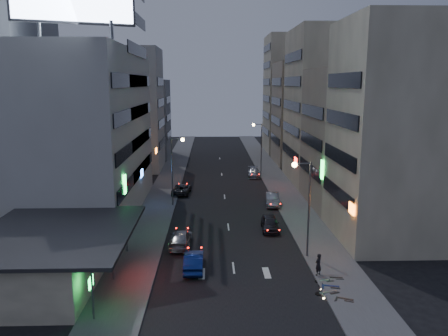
{
  "coord_description": "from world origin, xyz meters",
  "views": [
    {
      "loc": [
        -1.75,
        -28.31,
        14.38
      ],
      "look_at": [
        -0.32,
        18.12,
        5.31
      ],
      "focal_mm": 35.0,
      "sensor_mm": 36.0,
      "label": 1
    }
  ],
  "objects_px": {
    "road_car_silver": "(180,239)",
    "scooter_blue": "(340,279)",
    "scooter_black_a": "(355,292)",
    "parked_car_left": "(182,189)",
    "person": "(318,264)",
    "parked_car_right_near": "(270,223)",
    "scooter_silver_a": "(335,282)",
    "scooter_silver_b": "(332,273)",
    "parked_car_right_far": "(254,172)",
    "parked_car_right_mid": "(272,199)",
    "scooter_black_b": "(343,271)",
    "road_car_blue": "(194,261)"
  },
  "relations": [
    {
      "from": "parked_car_right_mid",
      "to": "road_car_blue",
      "type": "bearing_deg",
      "value": -110.81
    },
    {
      "from": "road_car_blue",
      "to": "scooter_silver_a",
      "type": "height_order",
      "value": "road_car_blue"
    },
    {
      "from": "person",
      "to": "road_car_blue",
      "type": "bearing_deg",
      "value": -50.41
    },
    {
      "from": "road_car_silver",
      "to": "scooter_blue",
      "type": "height_order",
      "value": "road_car_silver"
    },
    {
      "from": "person",
      "to": "scooter_blue",
      "type": "bearing_deg",
      "value": 79.55
    },
    {
      "from": "person",
      "to": "scooter_silver_b",
      "type": "height_order",
      "value": "person"
    },
    {
      "from": "parked_car_right_near",
      "to": "scooter_silver_b",
      "type": "height_order",
      "value": "parked_car_right_near"
    },
    {
      "from": "parked_car_right_near",
      "to": "scooter_black_b",
      "type": "relative_size",
      "value": 2.52
    },
    {
      "from": "road_car_silver",
      "to": "parked_car_right_mid",
      "type": "bearing_deg",
      "value": -126.76
    },
    {
      "from": "parked_car_right_near",
      "to": "road_car_silver",
      "type": "relative_size",
      "value": 0.87
    },
    {
      "from": "parked_car_right_near",
      "to": "scooter_silver_a",
      "type": "height_order",
      "value": "parked_car_right_near"
    },
    {
      "from": "scooter_silver_a",
      "to": "scooter_silver_b",
      "type": "xyz_separation_m",
      "value": [
        0.22,
        1.74,
        -0.1
      ]
    },
    {
      "from": "person",
      "to": "scooter_silver_b",
      "type": "bearing_deg",
      "value": 99.47
    },
    {
      "from": "parked_car_right_mid",
      "to": "parked_car_right_far",
      "type": "relative_size",
      "value": 0.95
    },
    {
      "from": "road_car_silver",
      "to": "person",
      "type": "relative_size",
      "value": 2.81
    },
    {
      "from": "parked_car_right_near",
      "to": "scooter_silver_b",
      "type": "bearing_deg",
      "value": -72.35
    },
    {
      "from": "parked_car_right_near",
      "to": "scooter_black_a",
      "type": "bearing_deg",
      "value": -73.09
    },
    {
      "from": "scooter_black_a",
      "to": "scooter_black_b",
      "type": "relative_size",
      "value": 1.06
    },
    {
      "from": "parked_car_right_near",
      "to": "person",
      "type": "distance_m",
      "value": 10.89
    },
    {
      "from": "parked_car_left",
      "to": "scooter_silver_a",
      "type": "relative_size",
      "value": 2.45
    },
    {
      "from": "road_car_silver",
      "to": "scooter_blue",
      "type": "xyz_separation_m",
      "value": [
        11.93,
        -8.51,
        -0.01
      ]
    },
    {
      "from": "road_car_blue",
      "to": "scooter_blue",
      "type": "relative_size",
      "value": 2.33
    },
    {
      "from": "person",
      "to": "scooter_black_a",
      "type": "distance_m",
      "value": 4.18
    },
    {
      "from": "parked_car_left",
      "to": "scooter_blue",
      "type": "distance_m",
      "value": 30.21
    },
    {
      "from": "scooter_blue",
      "to": "parked_car_right_far",
      "type": "bearing_deg",
      "value": 17.37
    },
    {
      "from": "scooter_black_b",
      "to": "scooter_silver_b",
      "type": "distance_m",
      "value": 0.95
    },
    {
      "from": "parked_car_right_far",
      "to": "person",
      "type": "bearing_deg",
      "value": -86.21
    },
    {
      "from": "person",
      "to": "scooter_blue",
      "type": "xyz_separation_m",
      "value": [
        1.11,
        -1.87,
        -0.28
      ]
    },
    {
      "from": "parked_car_right_mid",
      "to": "scooter_black_b",
      "type": "distance_m",
      "value": 20.26
    },
    {
      "from": "parked_car_right_mid",
      "to": "scooter_silver_a",
      "type": "xyz_separation_m",
      "value": [
        1.33,
        -22.09,
        -0.01
      ]
    },
    {
      "from": "parked_car_right_near",
      "to": "scooter_blue",
      "type": "relative_size",
      "value": 2.26
    },
    {
      "from": "parked_car_right_mid",
      "to": "scooter_blue",
      "type": "height_order",
      "value": "parked_car_right_mid"
    },
    {
      "from": "parked_car_left",
      "to": "parked_car_right_far",
      "type": "relative_size",
      "value": 1.03
    },
    {
      "from": "person",
      "to": "road_car_silver",
      "type": "bearing_deg",
      "value": -72.65
    },
    {
      "from": "parked_car_right_mid",
      "to": "road_car_silver",
      "type": "height_order",
      "value": "parked_car_right_mid"
    },
    {
      "from": "person",
      "to": "scooter_black_b",
      "type": "distance_m",
      "value": 1.85
    },
    {
      "from": "parked_car_left",
      "to": "person",
      "type": "distance_m",
      "value": 28.04
    },
    {
      "from": "road_car_blue",
      "to": "scooter_silver_a",
      "type": "relative_size",
      "value": 2.19
    },
    {
      "from": "parked_car_left",
      "to": "scooter_silver_a",
      "type": "height_order",
      "value": "parked_car_left"
    },
    {
      "from": "scooter_blue",
      "to": "parked_car_right_mid",
      "type": "bearing_deg",
      "value": 18.48
    },
    {
      "from": "scooter_silver_a",
      "to": "road_car_silver",
      "type": "bearing_deg",
      "value": 33.15
    },
    {
      "from": "parked_car_left",
      "to": "parked_car_right_far",
      "type": "bearing_deg",
      "value": -130.51
    },
    {
      "from": "road_car_silver",
      "to": "scooter_black_b",
      "type": "height_order",
      "value": "road_car_silver"
    },
    {
      "from": "road_car_blue",
      "to": "scooter_black_b",
      "type": "bearing_deg",
      "value": 169.88
    },
    {
      "from": "parked_car_right_mid",
      "to": "scooter_silver_b",
      "type": "distance_m",
      "value": 20.41
    },
    {
      "from": "parked_car_right_far",
      "to": "parked_car_left",
      "type": "bearing_deg",
      "value": -133.72
    },
    {
      "from": "road_car_blue",
      "to": "person",
      "type": "bearing_deg",
      "value": 170.69
    },
    {
      "from": "scooter_blue",
      "to": "scooter_black_b",
      "type": "relative_size",
      "value": 1.11
    },
    {
      "from": "parked_car_right_mid",
      "to": "person",
      "type": "relative_size",
      "value": 2.6
    },
    {
      "from": "scooter_black_a",
      "to": "scooter_blue",
      "type": "height_order",
      "value": "scooter_blue"
    }
  ]
}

